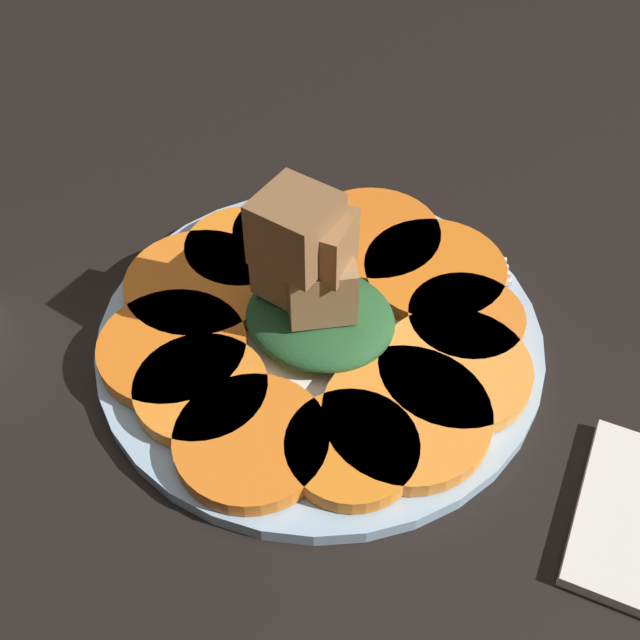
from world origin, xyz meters
TOP-DOWN VIEW (x-y plane):
  - table_slab at (0.00, 0.00)cm, footprint 120.00×120.00cm
  - plate at (0.00, 0.00)cm, footprint 27.72×27.72cm
  - carrot_slice_0 at (-8.10, -4.12)cm, footprint 7.28×7.28cm
  - carrot_slice_1 at (-4.97, -7.39)cm, footprint 9.34×9.34cm
  - carrot_slice_2 at (0.41, -8.94)cm, footprint 9.27×9.27cm
  - carrot_slice_3 at (5.07, -6.84)cm, footprint 8.25×8.25cm
  - carrot_slice_4 at (7.51, -4.14)cm, footprint 7.86×7.86cm
  - carrot_slice_5 at (8.57, 0.24)cm, footprint 9.58×9.58cm
  - carrot_slice_6 at (7.36, 5.32)cm, footprint 8.99×8.99cm
  - carrot_slice_7 at (4.26, 7.33)cm, footprint 7.78×7.78cm
  - carrot_slice_8 at (0.01, 9.28)cm, footprint 8.61×8.61cm
  - carrot_slice_9 at (-5.21, 7.50)cm, footprint 7.38×7.38cm
  - carrot_slice_10 at (-7.20, 4.30)cm, footprint 9.59×9.59cm
  - carrot_slice_11 at (-8.66, -0.38)cm, footprint 9.09×9.09cm
  - center_pile at (0.52, -0.17)cm, footprint 9.29×8.36cm
  - fork at (-1.78, -6.17)cm, footprint 16.84×9.02cm

SIDE VIEW (x-z plane):
  - table_slab at x=0.00cm, z-range 0.00..2.00cm
  - plate at x=0.00cm, z-range 1.99..3.04cm
  - fork at x=-1.78cm, z-range 3.10..3.50cm
  - carrot_slice_0 at x=-8.10cm, z-range 3.10..4.15cm
  - carrot_slice_1 at x=-4.97cm, z-range 3.10..4.15cm
  - carrot_slice_2 at x=0.41cm, z-range 3.10..4.15cm
  - carrot_slice_3 at x=5.07cm, z-range 3.10..4.15cm
  - carrot_slice_4 at x=7.51cm, z-range 3.10..4.15cm
  - carrot_slice_5 at x=8.57cm, z-range 3.10..4.15cm
  - carrot_slice_6 at x=7.36cm, z-range 3.10..4.15cm
  - carrot_slice_7 at x=4.26cm, z-range 3.10..4.15cm
  - carrot_slice_8 at x=0.01cm, z-range 3.10..4.15cm
  - carrot_slice_9 at x=-5.21cm, z-range 3.10..4.15cm
  - carrot_slice_10 at x=-7.20cm, z-range 3.10..4.15cm
  - carrot_slice_11 at x=-8.66cm, z-range 3.10..4.15cm
  - center_pile at x=0.52cm, z-range 1.84..12.34cm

